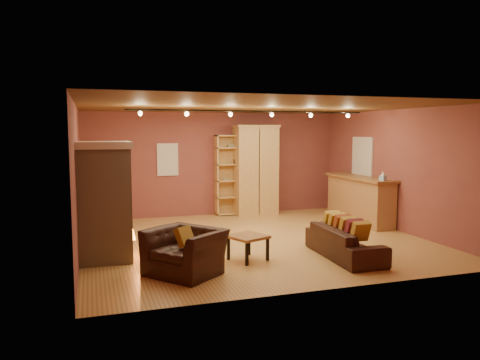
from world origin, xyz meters
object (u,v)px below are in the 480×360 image
object	(u,v)px
bar_counter	(360,199)
fireplace	(105,201)
bookcase	(231,174)
loveseat	(345,236)
armchair	(185,244)
coffee_table	(248,239)
armoire	(255,170)

from	to	relation	value
bar_counter	fireplace	bearing A→B (deg)	-165.21
fireplace	bar_counter	xyz separation A→B (m)	(6.24, 1.65, -0.47)
fireplace	bookcase	xyz separation A→B (m)	(3.47, 3.73, 0.06)
bookcase	bar_counter	size ratio (longest dim) A/B	0.90
bookcase	loveseat	xyz separation A→B (m)	(0.70, -4.90, -0.73)
fireplace	armchair	bearing A→B (deg)	-46.97
bookcase	coffee_table	world-z (taller)	bookcase
bookcase	coffee_table	size ratio (longest dim) A/B	2.82
armoire	loveseat	distance (m)	4.78
bookcase	bar_counter	xyz separation A→B (m)	(2.77, -2.09, -0.53)
loveseat	coffee_table	bearing A→B (deg)	80.67
loveseat	armchair	xyz separation A→B (m)	(-2.98, -0.10, 0.10)
bookcase	armoire	size ratio (longest dim) A/B	0.89
fireplace	armchair	size ratio (longest dim) A/B	1.59
fireplace	bar_counter	world-z (taller)	fireplace
armchair	bookcase	bearing A→B (deg)	115.93
loveseat	armchair	bearing A→B (deg)	94.45
fireplace	bookcase	world-z (taller)	bookcase
loveseat	bookcase	bearing A→B (deg)	10.61
fireplace	bar_counter	distance (m)	6.47
armoire	bar_counter	distance (m)	2.92
bar_counter	loveseat	distance (m)	3.51
armchair	armoire	bearing A→B (deg)	109.07
armchair	fireplace	bearing A→B (deg)	-176.55
bookcase	coffee_table	distance (m)	4.72
coffee_table	bookcase	bearing A→B (deg)	76.99
bookcase	loveseat	world-z (taller)	bookcase
bar_counter	armchair	bearing A→B (deg)	-149.99
bookcase	armchair	bearing A→B (deg)	-114.49
armoire	bar_counter	world-z (taller)	armoire
bar_counter	loveseat	world-z (taller)	bar_counter
bookcase	armchair	world-z (taller)	bookcase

